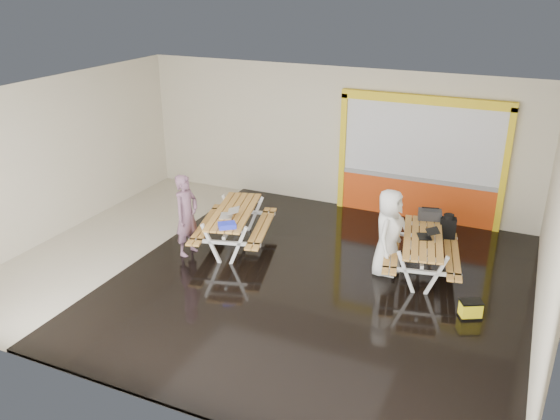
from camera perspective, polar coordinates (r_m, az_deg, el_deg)
The scene contains 14 objects.
room at distance 10.74m, azimuth -1.98°, elevation 2.03°, with size 10.02×8.02×3.52m.
deck at distance 11.03m, azimuth 4.03°, elevation -7.35°, with size 7.50×7.98×0.05m, color black.
kiosk at distance 13.76m, azimuth 13.72°, elevation 4.66°, with size 3.88×0.16×3.00m.
picnic_table_left at distance 12.21m, azimuth -4.59°, elevation -0.95°, with size 1.97×2.47×0.87m.
picnic_table_right at distance 11.40m, azimuth 13.97°, elevation -3.49°, with size 1.78×2.31×0.83m.
person_left at distance 11.92m, azimuth -9.28°, elevation -0.52°, with size 0.63×0.42×1.74m, color #714D61.
person_right at distance 11.22m, azimuth 10.75°, elevation -2.30°, with size 0.87×0.57×1.78m, color white.
laptop_left at distance 11.84m, azimuth -5.11°, elevation -0.38°, with size 0.50×0.48×0.17m.
laptop_right at distance 11.31m, azimuth 14.45°, elevation -2.38°, with size 0.48×0.45×0.16m.
blue_pouch at distance 11.32m, azimuth -5.29°, elevation -1.53°, with size 0.33×0.24×0.10m, color #2634EA.
toolbox at distance 12.11m, azimuth 14.68°, elevation -0.45°, with size 0.51×0.33×0.27m.
backpack at distance 12.09m, azimuth 16.34°, elevation -1.62°, with size 0.36×0.27×0.53m.
dark_case at distance 11.50m, azimuth 10.58°, elevation -5.84°, with size 0.38×0.28×0.14m, color black.
fluke_bag at distance 10.41m, azimuth 18.43°, elevation -9.38°, with size 0.44×0.38×0.32m.
Camera 1 is at (4.48, -9.02, 5.48)m, focal length 36.75 mm.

